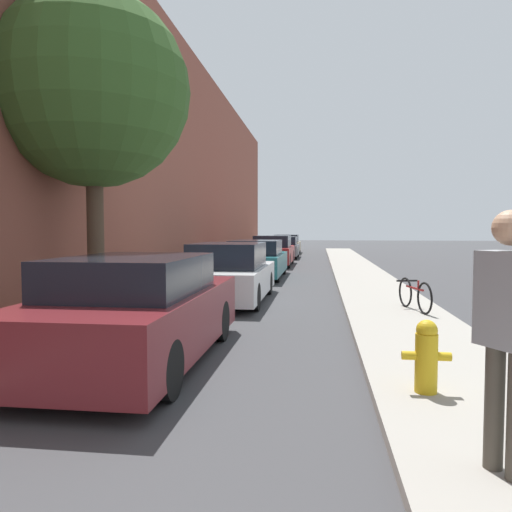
{
  "coord_description": "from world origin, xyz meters",
  "views": [
    {
      "loc": [
        1.35,
        0.79,
        1.77
      ],
      "look_at": [
        -0.05,
        11.47,
        1.16
      ],
      "focal_mm": 33.93,
      "sensor_mm": 36.0,
      "label": 1
    }
  ],
  "objects": [
    {
      "name": "street_tree_near",
      "position": [
        -2.98,
        9.73,
        4.41
      ],
      "size": [
        3.72,
        3.72,
        6.16
      ],
      "color": "#4C3A2B",
      "rests_on": "sidewalk_left"
    },
    {
      "name": "building_facade_left",
      "position": [
        -4.25,
        16.0,
        4.56
      ],
      "size": [
        0.7,
        52.0,
        9.13
      ],
      "color": "brown",
      "rests_on": "ground"
    },
    {
      "name": "fire_hydrant",
      "position": [
        2.43,
        5.77,
        0.5
      ],
      "size": [
        0.48,
        0.22,
        0.74
      ],
      "color": "gold",
      "rests_on": "sidewalk_right"
    },
    {
      "name": "bicycle",
      "position": [
        3.27,
        10.82,
        0.44
      ],
      "size": [
        0.5,
        1.5,
        0.63
      ],
      "rotation": [
        0.0,
        0.0,
        0.23
      ],
      "color": "black",
      "rests_on": "sidewalk_right"
    },
    {
      "name": "sidewalk_left",
      "position": [
        -2.9,
        16.0,
        0.06
      ],
      "size": [
        2.0,
        52.0,
        0.12
      ],
      "color": "#9E998E",
      "rests_on": "ground"
    },
    {
      "name": "parked_car_teal",
      "position": [
        -0.89,
        18.02,
        0.66
      ],
      "size": [
        1.91,
        4.69,
        1.36
      ],
      "color": "black",
      "rests_on": "ground"
    },
    {
      "name": "parked_car_champagne",
      "position": [
        -0.94,
        35.21,
        0.65
      ],
      "size": [
        1.84,
        4.27,
        1.36
      ],
      "color": "black",
      "rests_on": "ground"
    },
    {
      "name": "parked_car_grey",
      "position": [
        -0.81,
        29.85,
        0.63
      ],
      "size": [
        1.82,
        3.94,
        1.31
      ],
      "color": "black",
      "rests_on": "ground"
    },
    {
      "name": "ground_plane",
      "position": [
        0.0,
        16.0,
        0.0
      ],
      "size": [
        120.0,
        120.0,
        0.0
      ],
      "primitive_type": "plane",
      "color": "#3D3D3F"
    },
    {
      "name": "parked_car_white",
      "position": [
        -0.81,
        12.32,
        0.67
      ],
      "size": [
        1.79,
        4.36,
        1.43
      ],
      "color": "black",
      "rests_on": "ground"
    },
    {
      "name": "parked_car_red",
      "position": [
        -0.85,
        23.82,
        0.69
      ],
      "size": [
        1.82,
        4.66,
        1.45
      ],
      "color": "black",
      "rests_on": "ground"
    },
    {
      "name": "sidewalk_right",
      "position": [
        2.9,
        16.0,
        0.06
      ],
      "size": [
        2.0,
        52.0,
        0.12
      ],
      "color": "#9E998E",
      "rests_on": "ground"
    },
    {
      "name": "pedestrian",
      "position": [
        2.6,
        4.15,
        1.14
      ],
      "size": [
        0.39,
        0.45,
        1.77
      ],
      "rotation": [
        0.0,
        0.0,
        2.11
      ],
      "color": "#4C473D",
      "rests_on": "sidewalk_right"
    },
    {
      "name": "parked_car_maroon",
      "position": [
        -1.01,
        6.84,
        0.68
      ],
      "size": [
        1.82,
        4.33,
        1.42
      ],
      "color": "black",
      "rests_on": "ground"
    }
  ]
}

